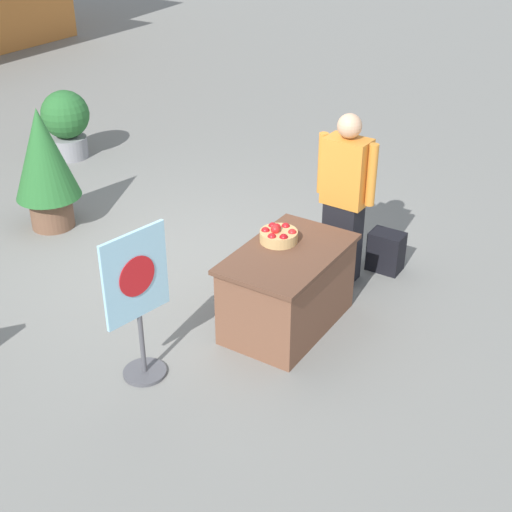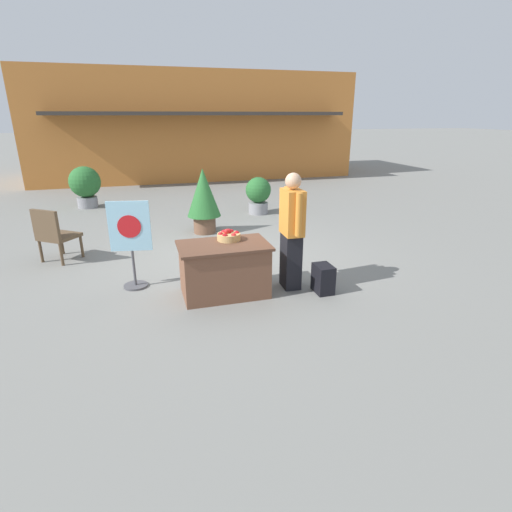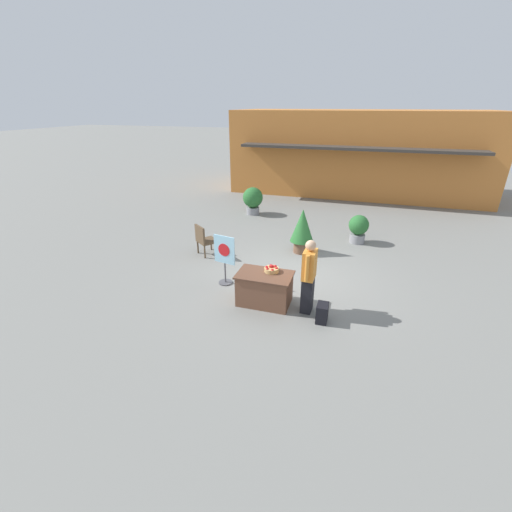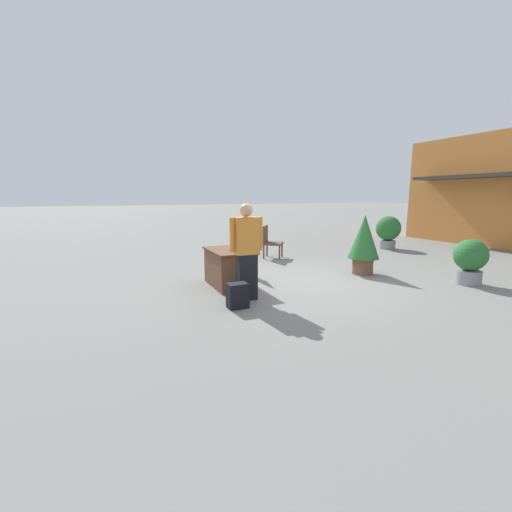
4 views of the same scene
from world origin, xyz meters
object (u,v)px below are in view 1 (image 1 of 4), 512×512
backpack (386,251)px  potted_plant_near_left (66,121)px  person_visitor (345,198)px  apple_basket (278,235)px  poster_board (138,300)px  potted_plant_near_right (44,162)px  display_table (288,289)px

backpack → potted_plant_near_left: size_ratio=0.44×
person_visitor → backpack: bearing=142.3°
apple_basket → potted_plant_near_left: 4.85m
apple_basket → backpack: 1.52m
backpack → poster_board: (-2.64, 0.99, 0.52)m
potted_plant_near_right → backpack: bearing=-72.6°
apple_basket → person_visitor: (0.89, -0.21, 0.05)m
poster_board → backpack: bearing=80.4°
potted_plant_near_right → potted_plant_near_left: bearing=40.1°
person_visitor → backpack: size_ratio=4.09×
backpack → potted_plant_near_right: size_ratio=0.30×
potted_plant_near_left → backpack: bearing=-95.9°
display_table → backpack: (1.40, -0.36, -0.17)m
person_visitor → backpack: person_visitor is taller
apple_basket → potted_plant_near_right: size_ratio=0.24×
poster_board → potted_plant_near_left: poster_board is taller
potted_plant_near_right → potted_plant_near_left: size_ratio=1.47×
person_visitor → potted_plant_near_left: size_ratio=1.80×
person_visitor → poster_board: bearing=-14.5°
apple_basket → backpack: bearing=-22.4°
potted_plant_near_left → potted_plant_near_right: bearing=-139.9°
apple_basket → poster_board: (-1.36, 0.46, -0.10)m
potted_plant_near_left → poster_board: bearing=-128.1°
poster_board → apple_basket: bearing=82.2°
backpack → potted_plant_near_left: potted_plant_near_left is taller
potted_plant_near_left → person_visitor: bearing=-101.0°
poster_board → potted_plant_near_right: 3.04m
poster_board → potted_plant_near_left: (3.17, 4.04, -0.20)m
apple_basket → potted_plant_near_right: potted_plant_near_right is taller
poster_board → potted_plant_near_right: (1.51, 2.64, 0.07)m
backpack → potted_plant_near_right: potted_plant_near_right is taller
apple_basket → person_visitor: person_visitor is taller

